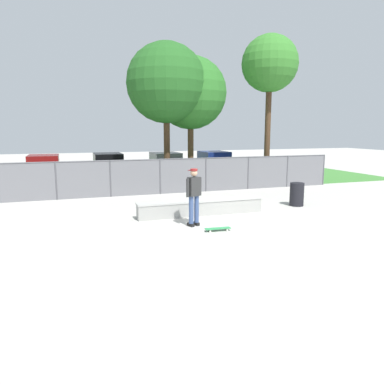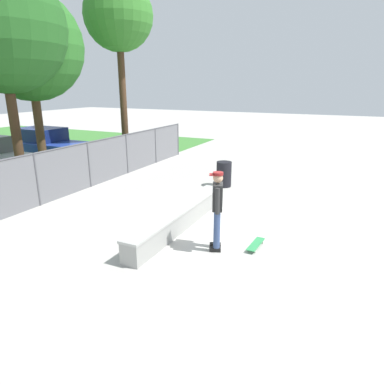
# 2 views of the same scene
# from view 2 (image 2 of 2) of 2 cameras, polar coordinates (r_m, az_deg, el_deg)

# --- Properties ---
(ground_plane) EXTENTS (80.00, 80.00, 0.00)m
(ground_plane) POSITION_cam_2_polar(r_m,az_deg,el_deg) (9.64, 4.34, -4.95)
(ground_plane) COLOR #ADAAA3
(concrete_ledge) EXTENTS (4.65, 0.49, 0.56)m
(concrete_ledge) POSITION_cam_2_polar(r_m,az_deg,el_deg) (9.11, -2.07, -4.34)
(concrete_ledge) COLOR #999993
(concrete_ledge) RESTS_ON ground
(skateboarder) EXTENTS (0.57, 0.38, 1.84)m
(skateboarder) POSITION_cam_2_polar(r_m,az_deg,el_deg) (7.69, 4.21, -2.55)
(skateboarder) COLOR black
(skateboarder) RESTS_ON ground
(skateboard) EXTENTS (0.81, 0.24, 0.09)m
(skateboard) POSITION_cam_2_polar(r_m,az_deg,el_deg) (8.28, 10.51, -8.52)
(skateboard) COLOR #2D8C4C
(skateboard) RESTS_ON ground
(chainlink_fence) EXTENTS (16.39, 0.07, 1.69)m
(chainlink_fence) POSITION_cam_2_polar(r_m,az_deg,el_deg) (12.40, -20.33, 3.52)
(chainlink_fence) COLOR #4C4C51
(chainlink_fence) RESTS_ON ground
(tree_near_left) EXTENTS (4.03, 4.03, 7.39)m
(tree_near_left) POSITION_cam_2_polar(r_m,az_deg,el_deg) (13.23, -29.22, 22.70)
(tree_near_left) COLOR #47301E
(tree_near_left) RESTS_ON ground
(tree_near_right) EXTENTS (3.86, 3.86, 6.92)m
(tree_near_right) POSITION_cam_2_polar(r_m,az_deg,el_deg) (14.60, -25.45, 20.94)
(tree_near_right) COLOR #513823
(tree_near_right) RESTS_ON ground
(tree_mid) EXTENTS (3.07, 3.07, 8.13)m
(tree_mid) POSITION_cam_2_polar(r_m,az_deg,el_deg) (17.32, -12.09, 26.49)
(tree_mid) COLOR #47301E
(tree_mid) RESTS_ON ground
(car_blue) EXTENTS (2.03, 4.21, 1.66)m
(car_blue) POSITION_cam_2_polar(r_m,az_deg,el_deg) (18.62, -23.38, 7.21)
(car_blue) COLOR #233D9E
(car_blue) RESTS_ON ground
(trash_bin) EXTENTS (0.56, 0.56, 0.94)m
(trash_bin) POSITION_cam_2_polar(r_m,az_deg,el_deg) (12.90, 5.31, 2.97)
(trash_bin) COLOR black
(trash_bin) RESTS_ON ground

